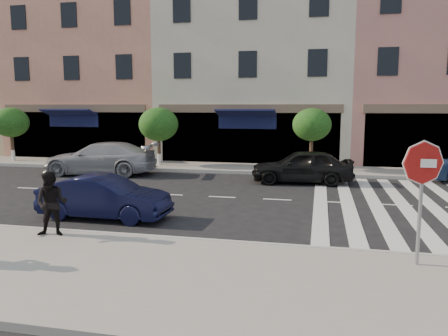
# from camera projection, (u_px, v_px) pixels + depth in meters

# --- Properties ---
(ground) EXTENTS (120.00, 120.00, 0.00)m
(ground) POSITION_uv_depth(u_px,v_px,m) (190.00, 226.00, 11.99)
(ground) COLOR black
(ground) RESTS_ON ground
(sidewalk_near) EXTENTS (60.00, 4.50, 0.15)m
(sidewalk_near) POSITION_uv_depth(u_px,v_px,m) (133.00, 275.00, 8.36)
(sidewalk_near) COLOR gray
(sidewalk_near) RESTS_ON ground
(sidewalk_far) EXTENTS (60.00, 3.00, 0.15)m
(sidewalk_far) POSITION_uv_depth(u_px,v_px,m) (252.00, 168.00, 22.61)
(sidewalk_far) COLOR gray
(sidewalk_far) RESTS_ON ground
(building_west_mid) EXTENTS (10.00, 9.00, 14.00)m
(building_west_mid) POSITION_uv_depth(u_px,v_px,m) (107.00, 51.00, 29.79)
(building_west_mid) COLOR tan
(building_west_mid) RESTS_ON ground
(building_centre) EXTENTS (11.00, 9.00, 11.00)m
(building_centre) POSITION_uv_depth(u_px,v_px,m) (259.00, 71.00, 27.76)
(building_centre) COLOR beige
(building_centre) RESTS_ON ground
(street_tree_wa) EXTENTS (2.00, 2.00, 3.05)m
(street_tree_wa) POSITION_uv_depth(u_px,v_px,m) (11.00, 123.00, 25.10)
(street_tree_wa) COLOR #473323
(street_tree_wa) RESTS_ON sidewalk_far
(street_tree_wb) EXTENTS (2.10, 2.10, 3.06)m
(street_tree_wb) POSITION_uv_depth(u_px,v_px,m) (159.00, 125.00, 23.18)
(street_tree_wb) COLOR #473323
(street_tree_wb) RESTS_ON sidewalk_far
(street_tree_c) EXTENTS (1.90, 1.90, 3.04)m
(street_tree_c) POSITION_uv_depth(u_px,v_px,m) (312.00, 125.00, 21.46)
(street_tree_c) COLOR #473323
(street_tree_c) RESTS_ON sidewalk_far
(stop_sign) EXTENTS (0.88, 0.11, 2.49)m
(stop_sign) POSITION_uv_depth(u_px,v_px,m) (422.00, 175.00, 8.43)
(stop_sign) COLOR gray
(stop_sign) RESTS_ON sidewalk_near
(walker) EXTENTS (0.90, 0.78, 1.58)m
(walker) POSITION_uv_depth(u_px,v_px,m) (52.00, 204.00, 10.54)
(walker) COLOR black
(walker) RESTS_ON sidewalk_near
(car_near_mid) EXTENTS (3.86, 1.41, 1.26)m
(car_near_mid) POSITION_uv_depth(u_px,v_px,m) (105.00, 197.00, 12.77)
(car_near_mid) COLOR black
(car_near_mid) RESTS_ON ground
(car_far_left) EXTENTS (5.60, 2.81, 1.56)m
(car_far_left) POSITION_uv_depth(u_px,v_px,m) (100.00, 158.00, 21.01)
(car_far_left) COLOR #9F9FA4
(car_far_left) RESTS_ON ground
(car_far_mid) EXTENTS (4.43, 2.15, 1.46)m
(car_far_mid) POSITION_uv_depth(u_px,v_px,m) (302.00, 166.00, 18.66)
(car_far_mid) COLOR black
(car_far_mid) RESTS_ON ground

